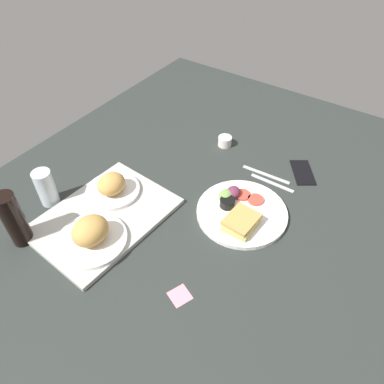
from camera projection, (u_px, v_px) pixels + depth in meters
ground_plane at (196, 210)px, 126.37cm from camera, size 190.00×150.00×3.00cm
serving_tray at (104, 217)px, 120.98cm from camera, size 47.25×36.15×1.60cm
bread_plate_near at (91, 234)px, 110.00cm from camera, size 21.86×21.86×9.48cm
bread_plate_far at (112, 187)px, 125.78cm from camera, size 19.04×19.04×8.46cm
plate_with_salad at (240, 211)px, 121.60cm from camera, size 30.87×30.87×5.40cm
drinking_glass at (46, 188)px, 122.53cm from camera, size 6.35×6.35×13.47cm
soda_bottle at (14, 220)px, 108.18cm from camera, size 6.40×6.40×19.54cm
espresso_cup at (225, 141)px, 149.38cm from camera, size 5.60×5.60×4.00cm
fork at (272, 183)px, 133.78cm from camera, size 1.53×17.01×0.50cm
knife at (266, 174)px, 137.16cm from camera, size 2.35×19.05×0.50cm
cell_phone at (303, 172)px, 137.92cm from camera, size 15.95×14.07×0.80cm
sticky_note at (180, 296)px, 100.81cm from camera, size 7.33×7.33×0.12cm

